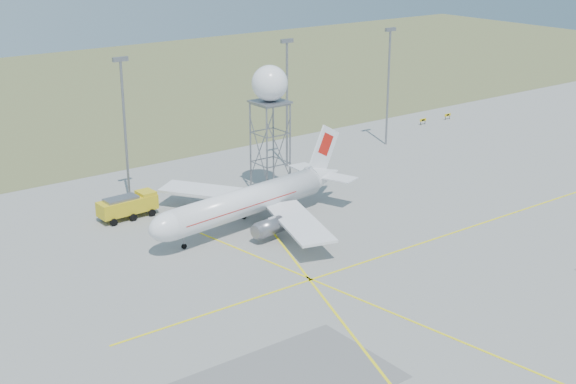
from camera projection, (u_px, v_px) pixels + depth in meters
grass_strip at (19, 101)px, 175.52m from camera, size 400.00×120.00×0.03m
mast_b at (124, 118)px, 110.03m from camera, size 2.20×0.50×20.50m
mast_c at (287, 93)px, 125.97m from camera, size 2.20×0.50×20.50m
mast_d at (389, 77)px, 138.50m from camera, size 2.20×0.50×20.50m
taxi_sign_near at (423, 120)px, 155.54m from camera, size 1.60×0.17×1.20m
taxi_sign_far at (448, 115)px, 159.53m from camera, size 1.60×0.17×1.20m
airliner_main at (249, 202)px, 103.56m from camera, size 32.68×31.53×11.13m
radar_tower at (270, 122)px, 114.83m from camera, size 5.14×5.14×18.62m
fire_truck at (129, 207)px, 107.16m from camera, size 8.11×3.45×3.21m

